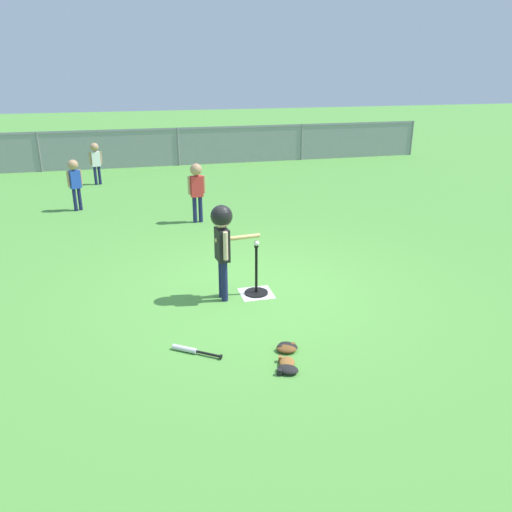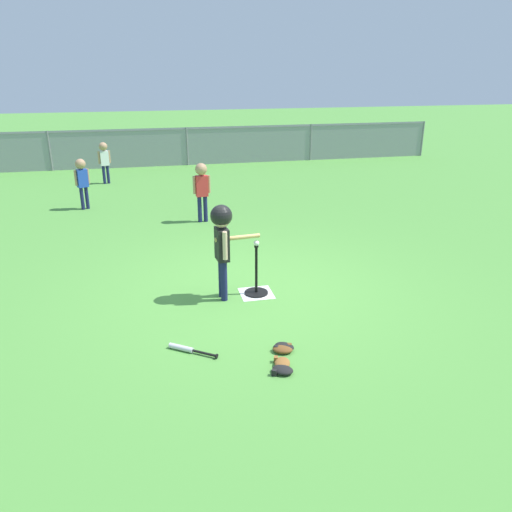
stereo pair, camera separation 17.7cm
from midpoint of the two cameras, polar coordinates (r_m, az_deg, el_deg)
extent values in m
plane|color=#51933D|center=(6.99, 0.61, -3.99)|extent=(60.00, 60.00, 0.00)
cube|color=white|center=(6.92, 0.73, -4.23)|extent=(0.44, 0.44, 0.01)
cylinder|color=black|center=(6.92, 0.73, -4.17)|extent=(0.32, 0.32, 0.03)
cylinder|color=black|center=(6.78, 0.75, -1.51)|extent=(0.04, 0.04, 0.67)
cylinder|color=black|center=(6.66, 0.76, 1.07)|extent=(0.06, 0.06, 0.02)
sphere|color=white|center=(6.65, 0.76, 1.46)|extent=(0.07, 0.07, 0.07)
cylinder|color=#191E4C|center=(6.74, -3.15, -2.43)|extent=(0.09, 0.09, 0.55)
cylinder|color=#191E4C|center=(6.63, -2.87, -2.83)|extent=(0.09, 0.09, 0.55)
cube|color=black|center=(6.51, -3.09, 1.34)|extent=(0.17, 0.26, 0.43)
cylinder|color=beige|center=(6.64, -3.44, 2.01)|extent=(0.06, 0.06, 0.37)
cylinder|color=beige|center=(6.36, -2.74, 1.16)|extent=(0.06, 0.06, 0.37)
sphere|color=beige|center=(6.40, -3.15, 4.29)|extent=(0.25, 0.25, 0.25)
sphere|color=black|center=(6.39, -3.16, 4.56)|extent=(0.28, 0.28, 0.28)
cylinder|color=#DBB266|center=(6.54, -1.33, 2.09)|extent=(0.60, 0.11, 0.06)
cylinder|color=#191E4C|center=(10.08, -5.23, 5.34)|extent=(0.08, 0.08, 0.52)
cylinder|color=#191E4C|center=(10.05, -5.88, 5.28)|extent=(0.08, 0.08, 0.52)
cube|color=red|center=(9.95, -5.65, 7.88)|extent=(0.24, 0.16, 0.40)
cylinder|color=tan|center=(9.98, -4.83, 8.10)|extent=(0.06, 0.06, 0.35)
cylinder|color=tan|center=(9.92, -6.48, 7.97)|extent=(0.06, 0.06, 0.35)
sphere|color=tan|center=(9.89, -5.71, 9.74)|extent=(0.23, 0.23, 0.23)
cylinder|color=#191E4C|center=(11.53, -18.15, 6.28)|extent=(0.08, 0.08, 0.48)
cylinder|color=#191E4C|center=(11.49, -18.64, 6.17)|extent=(0.08, 0.08, 0.48)
cube|color=#2347B7|center=(11.42, -18.64, 8.31)|extent=(0.25, 0.21, 0.38)
cylinder|color=tan|center=(11.46, -18.03, 8.57)|extent=(0.05, 0.05, 0.32)
cylinder|color=tan|center=(11.37, -19.28, 8.32)|extent=(0.05, 0.05, 0.32)
sphere|color=tan|center=(11.36, -18.82, 9.82)|extent=(0.22, 0.22, 0.22)
cylinder|color=#191E4C|center=(13.94, -16.03, 8.86)|extent=(0.07, 0.07, 0.48)
cylinder|color=#191E4C|center=(13.91, -16.45, 8.80)|extent=(0.07, 0.07, 0.48)
cube|color=white|center=(13.85, -16.42, 10.55)|extent=(0.24, 0.18, 0.37)
cylinder|color=tan|center=(13.88, -15.89, 10.73)|extent=(0.05, 0.05, 0.32)
cylinder|color=tan|center=(13.81, -16.97, 10.58)|extent=(0.05, 0.05, 0.32)
sphere|color=tan|center=(13.80, -16.55, 11.78)|extent=(0.21, 0.21, 0.21)
cylinder|color=silver|center=(5.66, -7.55, -10.25)|extent=(0.27, 0.22, 0.06)
cylinder|color=black|center=(5.54, -4.90, -10.91)|extent=(0.25, 0.19, 0.03)
cylinder|color=black|center=(5.48, -3.52, -11.23)|extent=(0.04, 0.05, 0.05)
ellipsoid|color=brown|center=(5.36, 3.95, -11.99)|extent=(0.22, 0.26, 0.07)
cube|color=brown|center=(5.42, 3.21, -11.58)|extent=(0.05, 0.06, 0.06)
ellipsoid|color=black|center=(5.64, 4.13, -10.20)|extent=(0.27, 0.26, 0.07)
cube|color=black|center=(5.60, 3.20, -10.38)|extent=(0.06, 0.06, 0.06)
ellipsoid|color=brown|center=(5.59, 3.94, -10.47)|extent=(0.26, 0.23, 0.07)
cube|color=brown|center=(5.65, 4.69, -10.14)|extent=(0.06, 0.06, 0.06)
ellipsoid|color=black|center=(5.25, 4.01, -12.73)|extent=(0.27, 0.25, 0.07)
cube|color=black|center=(5.21, 3.07, -13.02)|extent=(0.06, 0.06, 0.06)
cylinder|color=slate|center=(16.16, -21.99, 10.95)|extent=(0.06, 0.06, 1.15)
cylinder|color=slate|center=(16.03, -7.48, 12.18)|extent=(0.06, 0.06, 1.15)
cylinder|color=slate|center=(16.88, 6.50, 12.65)|extent=(0.06, 0.06, 1.15)
cylinder|color=slate|center=(18.56, 18.55, 12.47)|extent=(0.06, 0.06, 1.15)
cube|color=gray|center=(15.96, -7.57, 14.01)|extent=(16.00, 0.03, 0.03)
cube|color=gray|center=(16.03, -7.48, 12.18)|extent=(16.00, 0.01, 1.15)
camera|label=1|loc=(0.09, -89.25, 0.29)|focal=35.40mm
camera|label=2|loc=(0.09, 90.75, -0.29)|focal=35.40mm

